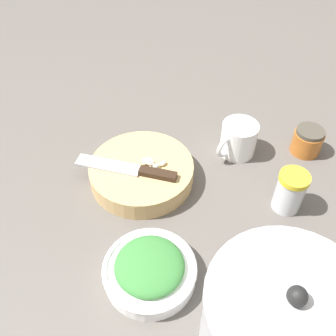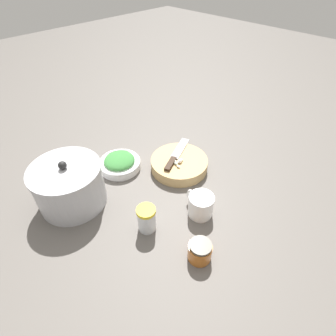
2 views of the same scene
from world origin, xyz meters
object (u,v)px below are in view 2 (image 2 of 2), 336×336
(chef_knife, at_px, (176,156))
(garlic_cloves, at_px, (178,162))
(honey_jar, at_px, (200,251))
(spice_jar, at_px, (147,219))
(stock_pot, at_px, (70,185))
(coffee_mug, at_px, (200,205))
(cutting_board, at_px, (179,164))
(herb_bowl, at_px, (120,163))

(chef_knife, xyz_separation_m, garlic_cloves, (-0.04, 0.02, 0.00))
(honey_jar, bearing_deg, spice_jar, 11.82)
(honey_jar, bearing_deg, chef_knife, -36.81)
(garlic_cloves, height_order, spice_jar, spice_jar)
(chef_knife, height_order, spice_jar, spice_jar)
(stock_pot, bearing_deg, coffee_mug, -142.11)
(spice_jar, bearing_deg, stock_pot, 21.42)
(chef_knife, distance_m, stock_pot, 0.43)
(cutting_board, height_order, honey_jar, honey_jar)
(stock_pot, bearing_deg, herb_bowl, -82.97)
(herb_bowl, height_order, stock_pot, stock_pot)
(chef_knife, bearing_deg, herb_bowl, -153.46)
(honey_jar, bearing_deg, garlic_cloves, -37.33)
(cutting_board, height_order, coffee_mug, coffee_mug)
(herb_bowl, bearing_deg, chef_knife, -130.66)
(honey_jar, bearing_deg, coffee_mug, -50.67)
(coffee_mug, xyz_separation_m, honey_jar, (-0.11, 0.13, -0.01))
(herb_bowl, height_order, spice_jar, spice_jar)
(herb_bowl, distance_m, spice_jar, 0.33)
(honey_jar, bearing_deg, cutting_board, -38.44)
(cutting_board, bearing_deg, spice_jar, 113.82)
(herb_bowl, bearing_deg, honey_jar, 170.56)
(chef_knife, xyz_separation_m, honey_jar, (-0.35, 0.26, -0.02))
(herb_bowl, bearing_deg, garlic_cloves, -141.01)
(chef_knife, relative_size, coffee_mug, 1.89)
(cutting_board, relative_size, coffee_mug, 2.00)
(garlic_cloves, bearing_deg, cutting_board, -57.87)
(cutting_board, xyz_separation_m, herb_bowl, (0.18, 0.17, 0.00))
(chef_knife, bearing_deg, coffee_mug, -50.91)
(coffee_mug, distance_m, stock_pot, 0.46)
(spice_jar, distance_m, stock_pot, 0.30)
(spice_jar, distance_m, coffee_mug, 0.19)
(coffee_mug, height_order, stock_pot, stock_pot)
(spice_jar, height_order, honey_jar, spice_jar)
(cutting_board, relative_size, honey_jar, 3.26)
(garlic_cloves, distance_m, coffee_mug, 0.23)
(cutting_board, xyz_separation_m, coffee_mug, (-0.21, 0.12, 0.02))
(cutting_board, distance_m, coffee_mug, 0.25)
(garlic_cloves, xyz_separation_m, honey_jar, (-0.31, 0.24, -0.02))
(cutting_board, relative_size, herb_bowl, 1.36)
(chef_knife, distance_m, honey_jar, 0.43)
(cutting_board, bearing_deg, chef_knife, -9.90)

